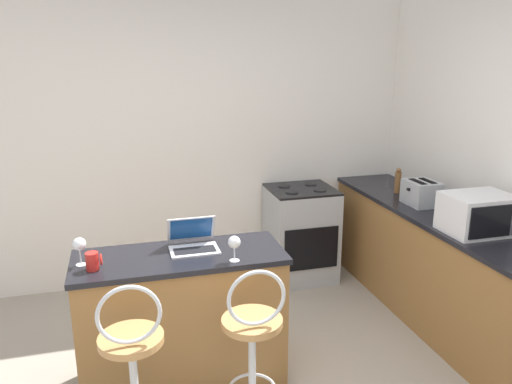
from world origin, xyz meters
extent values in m
cube|color=silver|center=(0.00, 2.32, 1.30)|extent=(12.00, 0.06, 2.60)
cube|color=olive|center=(-0.31, 0.72, 0.43)|extent=(1.27, 0.50, 0.85)
cube|color=black|center=(-0.31, 0.72, 0.87)|extent=(1.30, 0.53, 0.03)
cube|color=olive|center=(1.75, 0.89, 0.43)|extent=(0.55, 2.79, 0.85)
cube|color=black|center=(1.75, 0.89, 0.87)|extent=(0.58, 2.82, 0.03)
cylinder|color=#B7844C|center=(-0.64, 0.21, 0.66)|extent=(0.34, 0.34, 0.04)
torus|color=silver|center=(-0.64, 0.11, 0.85)|extent=(0.32, 0.02, 0.32)
cylinder|color=silver|center=(0.01, 0.21, 0.33)|extent=(0.04, 0.04, 0.64)
cylinder|color=#B7844C|center=(0.01, 0.21, 0.66)|extent=(0.34, 0.34, 0.04)
torus|color=silver|center=(0.01, 0.11, 0.85)|extent=(0.32, 0.02, 0.32)
cube|color=silver|center=(-0.22, 0.76, 0.89)|extent=(0.30, 0.21, 0.01)
cube|color=black|center=(-0.22, 0.74, 0.90)|extent=(0.26, 0.11, 0.00)
cube|color=silver|center=(-0.22, 0.87, 0.99)|extent=(0.30, 0.09, 0.18)
cube|color=#19478C|center=(-0.22, 0.87, 1.00)|extent=(0.27, 0.07, 0.15)
cube|color=silver|center=(1.72, 0.57, 1.02)|extent=(0.45, 0.34, 0.27)
cube|color=black|center=(1.68, 0.40, 1.02)|extent=(0.32, 0.01, 0.22)
cube|color=#9EA3A8|center=(1.73, 1.25, 0.99)|extent=(0.23, 0.28, 0.20)
cube|color=black|center=(1.68, 1.25, 1.09)|extent=(0.05, 0.20, 0.00)
cube|color=black|center=(1.78, 1.25, 1.09)|extent=(0.05, 0.20, 0.00)
cube|color=black|center=(1.61, 1.25, 1.03)|extent=(0.02, 0.02, 0.02)
cube|color=#9EA3A8|center=(0.97, 1.99, 0.43)|extent=(0.60, 0.55, 0.87)
cube|color=black|center=(0.97, 1.71, 0.40)|extent=(0.51, 0.01, 0.39)
cube|color=black|center=(0.97, 1.99, 0.88)|extent=(0.60, 0.55, 0.02)
cylinder|color=black|center=(0.83, 1.88, 0.89)|extent=(0.11, 0.11, 0.01)
cylinder|color=black|center=(1.10, 1.88, 0.89)|extent=(0.11, 0.11, 0.01)
cylinder|color=black|center=(0.83, 2.10, 0.89)|extent=(0.11, 0.11, 0.01)
cylinder|color=black|center=(1.10, 2.10, 0.89)|extent=(0.11, 0.11, 0.01)
cylinder|color=silver|center=(-0.89, 0.71, 0.89)|extent=(0.06, 0.06, 0.00)
cylinder|color=silver|center=(-0.89, 0.71, 0.94)|extent=(0.01, 0.01, 0.09)
sphere|color=silver|center=(-0.89, 0.71, 1.02)|extent=(0.08, 0.08, 0.08)
cylinder|color=red|center=(-0.82, 0.63, 0.94)|extent=(0.07, 0.07, 0.10)
torus|color=red|center=(-0.77, 0.63, 0.94)|extent=(0.01, 0.07, 0.07)
cylinder|color=silver|center=(-0.01, 0.53, 0.89)|extent=(0.06, 0.06, 0.00)
cylinder|color=silver|center=(-0.01, 0.53, 0.93)|extent=(0.01, 0.01, 0.08)
sphere|color=silver|center=(-0.01, 0.53, 1.01)|extent=(0.08, 0.08, 0.08)
cylinder|color=brown|center=(1.73, 1.62, 0.98)|extent=(0.06, 0.06, 0.19)
sphere|color=brown|center=(1.73, 1.62, 1.09)|extent=(0.04, 0.04, 0.04)
camera|label=1|loc=(-0.62, -2.17, 2.09)|focal=35.00mm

